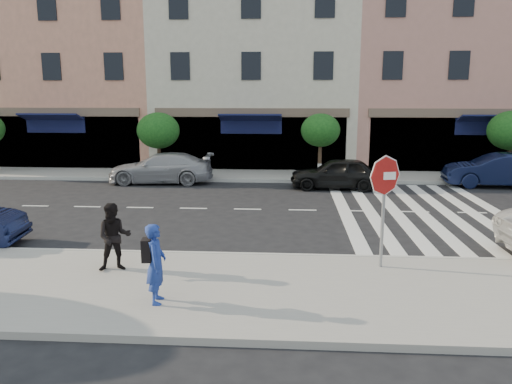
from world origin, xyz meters
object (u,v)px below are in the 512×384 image
object	(u,v)px
photographer	(156,264)
car_far_mid	(337,173)
stop_sign	(385,187)
car_far_right	(497,170)
walker	(114,237)
car_far_left	(161,168)

from	to	relation	value
photographer	car_far_mid	distance (m)	13.62
stop_sign	car_far_mid	world-z (taller)	stop_sign
car_far_mid	car_far_right	bearing A→B (deg)	98.59
walker	car_far_left	xyz separation A→B (m)	(-1.99, 11.99, -0.24)
stop_sign	car_far_right	distance (m)	13.50
stop_sign	car_far_left	distance (m)	14.07
stop_sign	walker	distance (m)	6.30
photographer	walker	distance (m)	2.23
car_far_mid	car_far_right	size ratio (longest dim) A/B	0.89
photographer	car_far_right	xyz separation A→B (m)	(11.89, 13.70, -0.19)
photographer	car_far_mid	xyz separation A→B (m)	(4.68, 12.79, -0.25)
stop_sign	car_far_right	size ratio (longest dim) A/B	0.58
car_far_left	walker	bearing A→B (deg)	7.06
car_far_mid	car_far_left	bearing A→B (deg)	-95.04
photographer	walker	xyz separation A→B (m)	(-1.43, 1.71, -0.00)
photographer	car_far_left	distance (m)	14.12
car_far_right	photographer	bearing A→B (deg)	-35.81
stop_sign	car_far_mid	distance (m)	10.56
walker	car_far_right	distance (m)	17.92
photographer	car_far_right	world-z (taller)	photographer
walker	car_far_mid	distance (m)	12.65
car_far_left	car_far_mid	size ratio (longest dim) A/B	1.19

